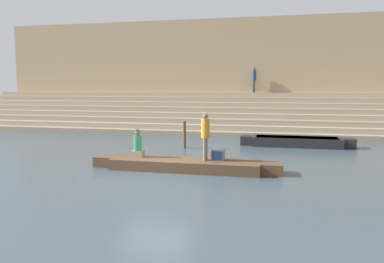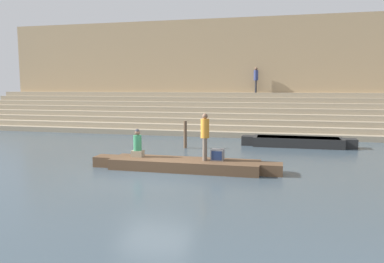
# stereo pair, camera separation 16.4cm
# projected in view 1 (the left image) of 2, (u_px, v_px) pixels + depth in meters

# --- Properties ---
(ground_plane) EXTENTS (120.00, 120.00, 0.00)m
(ground_plane) POSITION_uv_depth(u_px,v_px,m) (155.00, 175.00, 13.08)
(ground_plane) COLOR #3D4C56
(ghat_steps) EXTENTS (36.00, 5.18, 2.64)m
(ghat_steps) POSITION_uv_depth(u_px,v_px,m) (216.00, 117.00, 25.88)
(ghat_steps) COLOR gray
(ghat_steps) RESTS_ON ground
(back_wall) EXTENTS (34.20, 1.28, 7.95)m
(back_wall) POSITION_uv_depth(u_px,v_px,m) (222.00, 75.00, 27.87)
(back_wall) COLOR tan
(back_wall) RESTS_ON ground
(rowboat_main) EXTENTS (7.06, 1.43, 0.39)m
(rowboat_main) POSITION_uv_depth(u_px,v_px,m) (185.00, 164.00, 13.78)
(rowboat_main) COLOR brown
(rowboat_main) RESTS_ON ground
(person_standing) EXTENTS (0.31, 0.31, 1.71)m
(person_standing) POSITION_uv_depth(u_px,v_px,m) (205.00, 133.00, 13.51)
(person_standing) COLOR #756656
(person_standing) RESTS_ON rowboat_main
(person_rowing) EXTENTS (0.43, 0.34, 1.08)m
(person_rowing) POSITION_uv_depth(u_px,v_px,m) (138.00, 145.00, 14.25)
(person_rowing) COLOR gray
(person_rowing) RESTS_ON rowboat_main
(tv_set) EXTENTS (0.46, 0.41, 0.41)m
(tv_set) POSITION_uv_depth(u_px,v_px,m) (218.00, 155.00, 13.61)
(tv_set) COLOR slate
(tv_set) RESTS_ON rowboat_main
(moored_boat_shore) EXTENTS (5.68, 1.33, 0.48)m
(moored_boat_shore) POSITION_uv_depth(u_px,v_px,m) (296.00, 141.00, 19.24)
(moored_boat_shore) COLOR black
(moored_boat_shore) RESTS_ON ground
(mooring_post) EXTENTS (0.16, 0.16, 1.36)m
(mooring_post) POSITION_uv_depth(u_px,v_px,m) (184.00, 135.00, 18.66)
(mooring_post) COLOR brown
(mooring_post) RESTS_ON ground
(person_on_steps) EXTENTS (0.31, 0.31, 1.78)m
(person_on_steps) POSITION_uv_depth(u_px,v_px,m) (254.00, 78.00, 26.47)
(person_on_steps) COLOR #28282D
(person_on_steps) RESTS_ON ghat_steps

